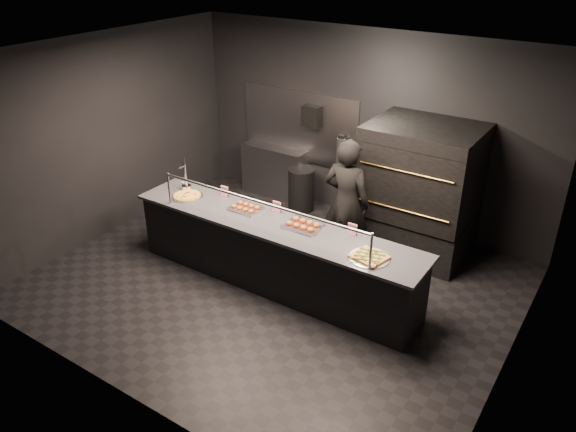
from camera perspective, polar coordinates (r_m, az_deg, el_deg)
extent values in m
plane|color=black|center=(7.61, -1.41, -6.82)|extent=(6.00, 6.00, 0.00)
plane|color=black|center=(6.43, -1.72, 15.91)|extent=(6.00, 6.00, 0.00)
cube|color=black|center=(8.91, 7.81, 8.92)|extent=(6.00, 0.04, 3.00)
cube|color=black|center=(5.28, -17.35, -5.69)|extent=(6.00, 0.04, 3.00)
cube|color=black|center=(8.85, -17.84, 7.72)|extent=(0.04, 5.00, 3.00)
cube|color=black|center=(5.88, 23.21, -3.22)|extent=(0.04, 5.00, 3.00)
cube|color=#99999E|center=(9.51, 1.13, 9.08)|extent=(2.20, 0.02, 1.20)
cube|color=black|center=(7.38, -1.45, -3.99)|extent=(4.00, 0.70, 0.88)
cube|color=#36363B|center=(7.15, -1.49, -0.84)|extent=(4.10, 0.78, 0.04)
cylinder|color=#99999E|center=(7.73, -11.98, 2.81)|extent=(0.03, 0.03, 0.45)
cylinder|color=#99999E|center=(6.15, 8.41, -3.55)|extent=(0.03, 0.03, 0.45)
cylinder|color=#99999E|center=(6.73, -2.99, 1.47)|extent=(3.00, 0.04, 0.04)
cube|color=black|center=(8.45, 12.76, -1.47)|extent=(1.50, 1.15, 0.60)
cube|color=black|center=(8.18, 13.18, 2.22)|extent=(1.50, 1.20, 0.55)
cube|color=black|center=(7.97, 13.60, 5.80)|extent=(1.50, 1.20, 0.55)
cube|color=black|center=(7.85, 13.89, 8.31)|extent=(1.50, 1.20, 0.18)
cylinder|color=gold|center=(7.66, 11.47, 0.60)|extent=(1.30, 0.02, 0.02)
cylinder|color=gold|center=(7.43, 11.85, 4.39)|extent=(1.30, 0.02, 0.02)
cube|color=#99999E|center=(9.89, -1.37, 4.55)|extent=(1.20, 0.35, 0.90)
cube|color=black|center=(9.21, 2.44, 10.08)|extent=(0.30, 0.20, 0.35)
cylinder|color=#B2B2B7|center=(9.12, 5.38, 6.50)|extent=(0.14, 0.14, 0.45)
cube|color=black|center=(9.04, 5.45, 7.98)|extent=(0.10, 0.06, 0.06)
cylinder|color=silver|center=(8.14, -10.27, 2.83)|extent=(0.14, 0.14, 0.08)
cylinder|color=silver|center=(8.07, -10.38, 4.01)|extent=(0.05, 0.05, 0.36)
cylinder|color=silver|center=(7.95, -10.87, 4.88)|extent=(0.02, 0.10, 0.02)
cone|color=black|center=(7.97, -10.53, 5.67)|extent=(0.05, 0.05, 0.14)
cylinder|color=silver|center=(7.96, -10.21, 1.98)|extent=(0.44, 0.44, 0.01)
cylinder|color=#E49F49|center=(7.95, -10.22, 2.06)|extent=(0.39, 0.39, 0.02)
cylinder|color=gold|center=(7.95, -10.23, 2.14)|extent=(0.34, 0.34, 0.01)
cube|color=silver|center=(7.49, -4.32, 0.74)|extent=(0.43, 0.33, 0.02)
ellipsoid|color=#A66B23|center=(7.51, -5.48, 1.01)|extent=(0.07, 0.07, 0.05)
ellipsoid|color=#A66B23|center=(7.60, -4.85, 1.39)|extent=(0.07, 0.07, 0.05)
ellipsoid|color=#A66B23|center=(7.46, -4.92, 0.84)|extent=(0.07, 0.07, 0.05)
ellipsoid|color=#A66B23|center=(7.55, -4.30, 1.22)|extent=(0.07, 0.07, 0.05)
ellipsoid|color=#A66B23|center=(7.41, -4.36, 0.67)|extent=(0.07, 0.07, 0.05)
ellipsoid|color=#A66B23|center=(7.50, -3.74, 1.05)|extent=(0.07, 0.07, 0.05)
ellipsoid|color=#A66B23|center=(7.36, -3.80, 0.49)|extent=(0.07, 0.07, 0.05)
ellipsoid|color=#A66B23|center=(7.45, -3.18, 0.88)|extent=(0.07, 0.07, 0.05)
cube|color=silver|center=(7.04, 1.54, -1.05)|extent=(0.50, 0.40, 0.02)
ellipsoid|color=#A66B23|center=(7.04, 0.14, -0.71)|extent=(0.08, 0.08, 0.05)
ellipsoid|color=#A66B23|center=(7.15, 0.81, -0.23)|extent=(0.08, 0.08, 0.05)
ellipsoid|color=#A66B23|center=(6.99, 0.85, -0.93)|extent=(0.08, 0.08, 0.05)
ellipsoid|color=#A66B23|center=(7.10, 1.51, -0.45)|extent=(0.08, 0.08, 0.05)
ellipsoid|color=#A66B23|center=(6.94, 1.57, -1.15)|extent=(0.08, 0.08, 0.05)
ellipsoid|color=#A66B23|center=(7.05, 2.22, -0.66)|extent=(0.08, 0.08, 0.05)
ellipsoid|color=#A66B23|center=(6.89, 2.30, -1.38)|extent=(0.08, 0.08, 0.05)
ellipsoid|color=#A66B23|center=(7.01, 2.95, -0.88)|extent=(0.08, 0.08, 0.05)
cylinder|color=silver|center=(6.45, 8.25, -4.23)|extent=(0.47, 0.47, 0.01)
cube|color=#E49F49|center=(6.44, 8.25, -4.11)|extent=(0.44, 0.41, 0.02)
cube|color=gold|center=(6.44, 8.26, -4.02)|extent=(0.41, 0.38, 0.01)
cube|color=#448A21|center=(6.43, 8.27, -3.95)|extent=(0.39, 0.36, 0.01)
cylinder|color=silver|center=(8.22, -10.62, 3.10)|extent=(0.05, 0.05, 0.09)
cylinder|color=silver|center=(8.17, -10.15, 2.91)|extent=(0.04, 0.04, 0.07)
cube|color=white|center=(7.87, -6.46, 2.52)|extent=(0.12, 0.04, 0.15)
cube|color=white|center=(7.38, -1.15, 0.95)|extent=(0.12, 0.04, 0.15)
cube|color=white|center=(6.87, 6.56, -1.34)|extent=(0.12, 0.04, 0.15)
cylinder|color=black|center=(9.40, 1.35, 2.71)|extent=(0.44, 0.44, 0.73)
imported|color=black|center=(7.72, 5.95, 1.37)|extent=(0.69, 0.47, 1.83)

